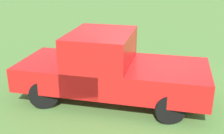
% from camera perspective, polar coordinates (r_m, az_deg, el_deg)
% --- Properties ---
extents(ground_plane, '(80.00, 80.00, 0.00)m').
position_cam_1_polar(ground_plane, '(7.32, 8.11, -7.13)').
color(ground_plane, '#54843D').
extents(pickup_truck, '(5.11, 3.55, 1.78)m').
position_cam_1_polar(pickup_truck, '(7.08, -0.97, 0.15)').
color(pickup_truck, black).
rests_on(pickup_truck, ground_plane).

